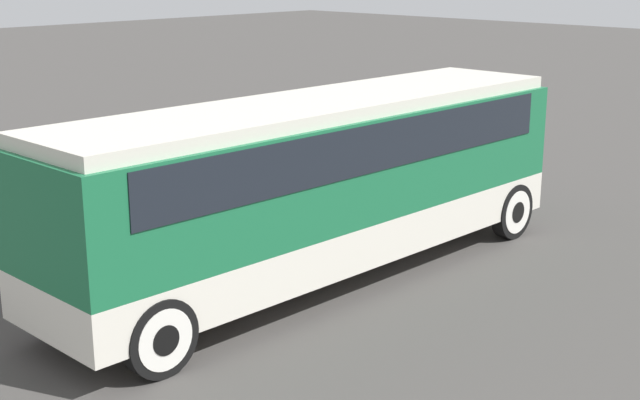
{
  "coord_description": "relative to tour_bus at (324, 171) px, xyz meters",
  "views": [
    {
      "loc": [
        -10.84,
        -10.56,
        5.6
      ],
      "look_at": [
        0.0,
        0.0,
        1.47
      ],
      "focal_mm": 50.0,
      "sensor_mm": 36.0,
      "label": 1
    }
  ],
  "objects": [
    {
      "name": "parked_car_mid",
      "position": [
        -2.12,
        5.64,
        -1.27
      ],
      "size": [
        4.72,
        1.97,
        1.41
      ],
      "color": "maroon",
      "rests_on": "ground_plane"
    },
    {
      "name": "ground_plane",
      "position": [
        -0.1,
        -0.0,
        -1.97
      ],
      "size": [
        120.0,
        120.0,
        0.0
      ],
      "primitive_type": "plane",
      "color": "#423F3D"
    },
    {
      "name": "parked_car_near",
      "position": [
        2.3,
        8.5,
        -1.27
      ],
      "size": [
        4.52,
        1.79,
        1.42
      ],
      "color": "black",
      "rests_on": "ground_plane"
    },
    {
      "name": "tour_bus",
      "position": [
        0.0,
        0.0,
        0.0
      ],
      "size": [
        10.82,
        2.58,
        3.26
      ],
      "color": "silver",
      "rests_on": "ground_plane"
    }
  ]
}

